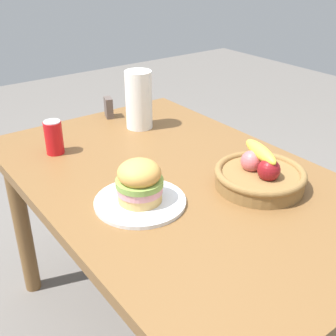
# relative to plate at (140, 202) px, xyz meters

# --- Properties ---
(ground_plane) EXTENTS (8.00, 8.00, 0.00)m
(ground_plane) POSITION_rel_plate_xyz_m (-0.07, 0.19, -0.76)
(ground_plane) COLOR slate
(dining_table) EXTENTS (1.40, 0.90, 0.75)m
(dining_table) POSITION_rel_plate_xyz_m (-0.07, 0.19, -0.11)
(dining_table) COLOR brown
(dining_table) RESTS_ON ground_plane
(plate) EXTENTS (0.28, 0.28, 0.01)m
(plate) POSITION_rel_plate_xyz_m (0.00, 0.00, 0.00)
(plate) COLOR white
(plate) RESTS_ON dining_table
(sandwich) EXTENTS (0.14, 0.14, 0.13)m
(sandwich) POSITION_rel_plate_xyz_m (-0.00, 0.00, 0.07)
(sandwich) COLOR #DBAD60
(sandwich) RESTS_ON plate
(soda_can) EXTENTS (0.07, 0.07, 0.13)m
(soda_can) POSITION_rel_plate_xyz_m (-0.48, -0.06, 0.06)
(soda_can) COLOR red
(soda_can) RESTS_ON dining_table
(fruit_basket) EXTENTS (0.29, 0.29, 0.14)m
(fruit_basket) POSITION_rel_plate_xyz_m (0.14, 0.36, 0.04)
(fruit_basket) COLOR olive
(fruit_basket) RESTS_ON dining_table
(paper_towel_roll) EXTENTS (0.11, 0.11, 0.24)m
(paper_towel_roll) POSITION_rel_plate_xyz_m (-0.51, 0.33, 0.11)
(paper_towel_roll) COLOR white
(paper_towel_roll) RESTS_ON dining_table
(napkin_holder) EXTENTS (0.07, 0.05, 0.09)m
(napkin_holder) POSITION_rel_plate_xyz_m (-0.69, 0.29, 0.04)
(napkin_holder) COLOR #594C47
(napkin_holder) RESTS_ON dining_table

